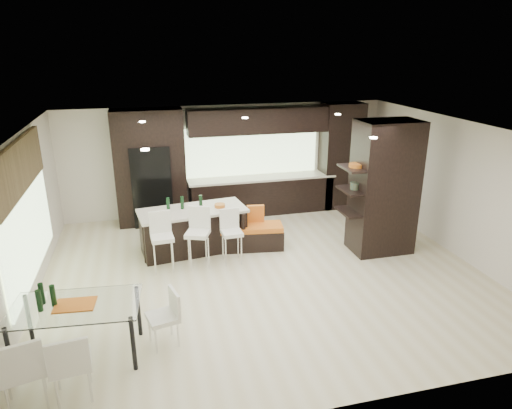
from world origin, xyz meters
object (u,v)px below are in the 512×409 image
object	(u,v)px
stool_left	(163,248)
floor_vase	(365,219)
chair_near	(71,367)
stool_right	(232,242)
kitchen_island	(193,230)
stool_mid	(198,244)
bench	(250,237)
dining_table	(79,331)
chair_far	(23,373)
chair_end	(163,321)

from	to	relation	value
stool_left	floor_vase	size ratio (longest dim) A/B	0.70
chair_near	stool_right	bearing A→B (deg)	43.05
kitchen_island	stool_mid	world-z (taller)	stool_mid
floor_vase	bench	bearing A→B (deg)	165.16
floor_vase	stool_left	bearing A→B (deg)	179.41
stool_mid	dining_table	xyz separation A→B (m)	(-1.91, -2.30, -0.07)
bench	floor_vase	bearing A→B (deg)	-6.95
chair_near	chair_far	bearing A→B (deg)	174.26
dining_table	stool_mid	bearing A→B (deg)	55.73
chair_end	floor_vase	bearing A→B (deg)	-76.08
bench	chair_far	xyz separation A→B (m)	(-3.60, -3.67, 0.20)
stool_left	dining_table	size ratio (longest dim) A/B	0.55
kitchen_island	stool_left	size ratio (longest dim) A/B	2.34
dining_table	chair_end	world-z (taller)	dining_table
stool_mid	floor_vase	size ratio (longest dim) A/B	0.72
stool_right	chair_far	distance (m)	4.39
kitchen_island	chair_far	bearing A→B (deg)	-129.65
stool_mid	floor_vase	distance (m)	3.46
stool_right	floor_vase	distance (m)	2.80
stool_left	chair_end	bearing A→B (deg)	-97.17
bench	floor_vase	distance (m)	2.40
chair_near	chair_far	size ratio (longest dim) A/B	0.94
bench	chair_end	size ratio (longest dim) A/B	1.78
floor_vase	chair_near	bearing A→B (deg)	-150.43
kitchen_island	bench	xyz separation A→B (m)	(1.16, -0.20, -0.19)
stool_right	dining_table	xyz separation A→B (m)	(-2.57, -2.32, -0.03)
stool_right	dining_table	bearing A→B (deg)	-141.16
stool_mid	stool_right	distance (m)	0.66
kitchen_island	bench	world-z (taller)	kitchen_island
chair_near	stool_mid	bearing A→B (deg)	50.92
bench	chair_far	size ratio (longest dim) A/B	1.48
stool_right	stool_left	bearing A→B (deg)	177.36
stool_left	bench	size ratio (longest dim) A/B	0.68
kitchen_island	dining_table	xyz separation A→B (m)	(-1.91, -3.07, -0.05)
stool_left	chair_far	distance (m)	3.57
stool_mid	floor_vase	xyz separation A→B (m)	(3.45, -0.04, 0.19)
floor_vase	stool_mid	bearing A→B (deg)	179.39
chair_far	chair_end	world-z (taller)	chair_far
dining_table	chair_end	bearing A→B (deg)	5.46
chair_near	dining_table	bearing A→B (deg)	82.74
kitchen_island	chair_end	xyz separation A→B (m)	(-0.80, -3.07, -0.07)
kitchen_island	stool_mid	distance (m)	0.77
dining_table	chair_far	size ratio (longest dim) A/B	1.83
kitchen_island	chair_end	distance (m)	3.17
stool_left	chair_near	xyz separation A→B (m)	(-1.25, -3.09, -0.03)
stool_right	chair_far	size ratio (longest dim) A/B	0.95
kitchen_island	stool_left	bearing A→B (deg)	-138.26
stool_mid	chair_end	world-z (taller)	stool_mid
stool_mid	chair_end	bearing A→B (deg)	-87.28
stool_left	stool_mid	xyz separation A→B (m)	(0.66, -0.01, 0.01)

